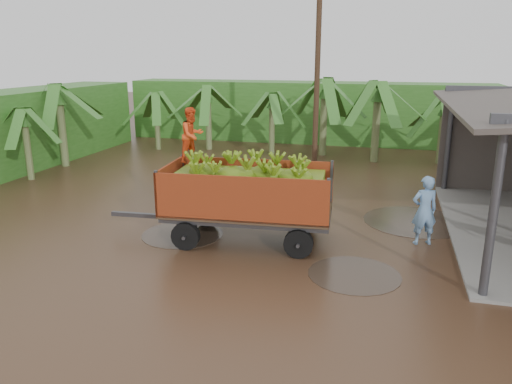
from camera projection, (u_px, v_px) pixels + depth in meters
The scene contains 7 objects.
ground at pixel (285, 224), 15.96m from camera, with size 100.00×100.00×0.00m, color black.
hedge_north at pixel (306, 112), 30.86m from camera, with size 22.00×3.00×3.60m, color #2D661E.
hedge_west at pixel (2, 133), 22.67m from camera, with size 3.00×18.00×3.60m, color #2D661E.
banana_trailer at pixel (247, 193), 14.23m from camera, with size 6.67×2.65×3.80m.
man_blue at pixel (424, 210), 14.08m from camera, with size 0.73×0.48×2.01m, color #6E98C8.
utility_pole at pixel (317, 79), 21.77m from camera, with size 1.20×0.24×8.32m.
banana_plants at pixel (251, 128), 23.55m from camera, with size 25.01×21.08×4.20m.
Camera 1 is at (3.00, -14.82, 5.29)m, focal length 35.00 mm.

